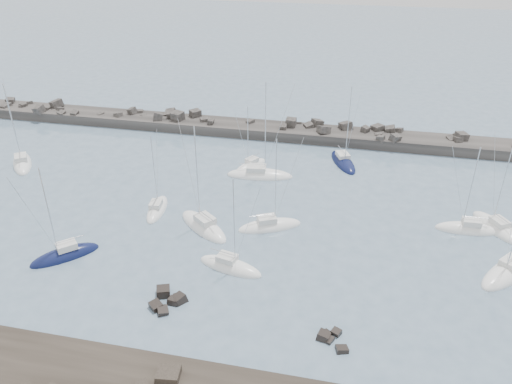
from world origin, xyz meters
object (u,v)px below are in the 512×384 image
sailboat_3 (157,210)px  sailboat_7 (270,226)px  sailboat_8 (343,162)px  sailboat_5 (204,227)px  sailboat_10 (495,228)px  sailboat_1 (22,164)px  sailboat_13 (230,267)px  sailboat_6 (251,166)px  sailboat_11 (508,272)px  sailboat_4 (260,175)px  sailboat_2 (65,256)px  sailboat_9 (467,229)px

sailboat_3 → sailboat_7: size_ratio=0.87×
sailboat_7 → sailboat_8: size_ratio=0.95×
sailboat_5 → sailboat_10: 37.59m
sailboat_8 → sailboat_10: 25.69m
sailboat_1 → sailboat_13: size_ratio=1.14×
sailboat_6 → sailboat_13: size_ratio=0.89×
sailboat_11 → sailboat_6: bearing=149.3°
sailboat_4 → sailboat_10: (32.73, -8.08, 0.00)m
sailboat_11 → sailboat_10: bearing=87.2°
sailboat_11 → sailboat_8: bearing=128.4°
sailboat_7 → sailboat_10: (28.45, 5.90, -0.00)m
sailboat_11 → sailboat_1: bearing=169.2°
sailboat_2 → sailboat_4: 31.15m
sailboat_3 → sailboat_5: (7.52, -2.82, 0.02)m
sailboat_8 → sailboat_11: 32.08m
sailboat_3 → sailboat_7: (15.84, -0.94, 0.01)m
sailboat_5 → sailboat_7: size_ratio=1.12×
sailboat_4 → sailboat_13: 23.32m
sailboat_6 → sailboat_13: bearing=-82.3°
sailboat_2 → sailboat_5: size_ratio=0.87×
sailboat_9 → sailboat_10: (3.68, 1.24, -0.01)m
sailboat_10 → sailboat_13: 34.75m
sailboat_9 → sailboat_4: bearing=162.2°
sailboat_10 → sailboat_5: bearing=-168.0°
sailboat_3 → sailboat_8: sailboat_8 is taller
sailboat_1 → sailboat_7: (42.75, -9.92, -0.01)m
sailboat_5 → sailboat_9: sailboat_5 is taller
sailboat_2 → sailboat_9: sailboat_2 is taller
sailboat_2 → sailboat_3: 13.93m
sailboat_8 → sailboat_9: size_ratio=1.11×
sailboat_1 → sailboat_7: size_ratio=1.08×
sailboat_13 → sailboat_7: bearing=73.2°
sailboat_3 → sailboat_4: bearing=48.5°
sailboat_4 → sailboat_10: 33.72m
sailboat_4 → sailboat_6: bearing=126.4°
sailboat_3 → sailboat_10: 44.57m
sailboat_9 → sailboat_13: bearing=-153.2°
sailboat_10 → sailboat_6: bearing=162.6°
sailboat_3 → sailboat_8: bearing=40.7°
sailboat_9 → sailboat_11: size_ratio=0.82×
sailboat_2 → sailboat_6: sailboat_2 is taller
sailboat_3 → sailboat_10: (44.29, 4.96, 0.00)m
sailboat_1 → sailboat_4: size_ratio=0.90×
sailboat_2 → sailboat_4: size_ratio=0.81×
sailboat_6 → sailboat_10: size_ratio=0.86×
sailboat_4 → sailboat_11: size_ratio=1.05×
sailboat_1 → sailboat_2: 29.45m
sailboat_4 → sailboat_6: size_ratio=1.43×
sailboat_6 → sailboat_7: bearing=-69.3°
sailboat_5 → sailboat_6: sailboat_5 is taller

